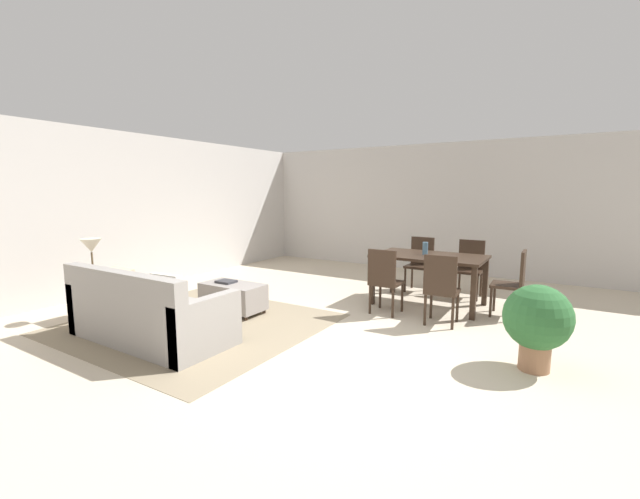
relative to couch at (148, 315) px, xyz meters
name	(u,v)px	position (x,y,z in m)	size (l,w,h in m)	color
ground_plane	(338,351)	(2.01, 0.88, -0.29)	(10.80, 10.80, 0.00)	beige
wall_back	(457,209)	(2.01, 5.88, 1.06)	(9.00, 0.12, 2.70)	beige
wall_left	(125,212)	(-2.49, 1.38, 1.06)	(0.12, 11.00, 2.70)	beige
area_rug	(197,324)	(0.03, 0.68, -0.29)	(3.00, 2.80, 0.01)	gray
couch	(148,315)	(0.00, 0.00, 0.00)	(1.97, 0.88, 0.86)	gray
ottoman_table	(233,296)	(0.06, 1.31, -0.06)	(0.90, 0.47, 0.42)	gray
side_table	(94,287)	(-1.29, 0.11, 0.15)	(0.40, 0.40, 0.56)	olive
table_lamp	(91,247)	(-1.29, 0.11, 0.68)	(0.26, 0.26, 0.53)	brown
dining_table	(429,261)	(2.27, 3.17, 0.38)	(1.58, 0.96, 0.76)	#332319
dining_chair_near_left	(384,278)	(1.90, 2.36, 0.23)	(0.41, 0.41, 0.92)	#332319
dining_chair_near_right	(441,286)	(2.70, 2.29, 0.23)	(0.43, 0.43, 0.92)	#332319
dining_chair_far_left	(420,261)	(1.87, 4.00, 0.23)	(0.40, 0.40, 0.92)	#332319
dining_chair_far_right	(470,265)	(2.69, 4.00, 0.23)	(0.41, 0.41, 0.92)	#332319
dining_chair_head_east	(514,280)	(3.44, 3.18, 0.23)	(0.41, 0.41, 0.92)	#332319
vase_centerpiece	(425,248)	(2.20, 3.18, 0.56)	(0.08, 0.08, 0.19)	slate
book_on_ottoman	(226,282)	(-0.07, 1.31, 0.14)	(0.26, 0.20, 0.03)	#333338
potted_plant	(537,320)	(3.83, 1.46, 0.20)	(0.62, 0.62, 0.83)	#996B4C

